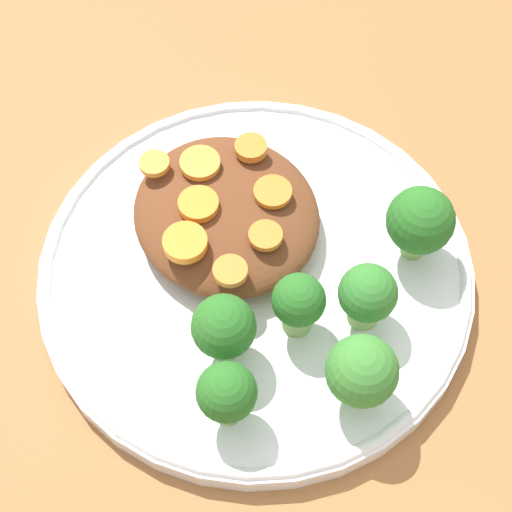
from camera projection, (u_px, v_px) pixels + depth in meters
ground_plane at (256, 279)px, 0.57m from camera, size 4.00×4.00×0.00m
plate at (256, 272)px, 0.56m from camera, size 0.28×0.28×0.02m
stew_mound at (222, 216)px, 0.56m from camera, size 0.13×0.12×0.03m
broccoli_floret_0 at (362, 372)px, 0.48m from camera, size 0.04×0.04×0.06m
broccoli_floret_1 at (227, 394)px, 0.48m from camera, size 0.03×0.03×0.05m
broccoli_floret_2 at (295, 305)px, 0.51m from camera, size 0.03×0.03×0.05m
broccoli_floret_3 at (367, 296)px, 0.51m from camera, size 0.04×0.04×0.05m
broccoli_floret_4 at (420, 222)px, 0.53m from camera, size 0.04×0.04×0.06m
broccoli_floret_5 at (224, 328)px, 0.50m from camera, size 0.04×0.04×0.05m
carrot_slice_0 at (251, 148)px, 0.56m from camera, size 0.02×0.02×0.01m
carrot_slice_1 at (273, 192)px, 0.55m from camera, size 0.02×0.02×0.00m
carrot_slice_2 at (198, 204)px, 0.54m from camera, size 0.03×0.03×0.01m
carrot_slice_3 at (264, 234)px, 0.53m from camera, size 0.02×0.02×0.00m
carrot_slice_4 at (230, 271)px, 0.52m from camera, size 0.02×0.02×0.00m
carrot_slice_5 at (154, 164)px, 0.56m from camera, size 0.02×0.02×0.00m
carrot_slice_6 at (200, 163)px, 0.56m from camera, size 0.03×0.03×0.00m
carrot_slice_7 at (185, 243)px, 0.53m from camera, size 0.03×0.03×0.01m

